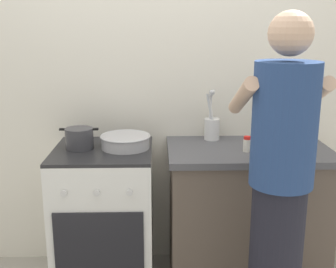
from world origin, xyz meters
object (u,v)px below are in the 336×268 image
mixing_bowl (125,141)px  utensil_crock (212,126)px  stove_range (105,217)px  pot (79,138)px  oil_bottle (288,133)px  person (280,192)px  spice_bottle (247,144)px

mixing_bowl → utensil_crock: bearing=18.6°
stove_range → pot: size_ratio=3.81×
mixing_bowl → oil_bottle: 0.99m
mixing_bowl → stove_range: bearing=-170.0°
pot → utensil_crock: (0.83, 0.19, 0.03)m
mixing_bowl → person: size_ratio=0.18×
stove_range → spice_bottle: spice_bottle is taller
pot → utensil_crock: 0.86m
person → pot: bearing=149.3°
stove_range → pot: 0.53m
stove_range → oil_bottle: bearing=-1.4°
oil_bottle → mixing_bowl: bearing=177.0°
pot → spice_bottle: (1.01, -0.09, -0.02)m
utensil_crock → person: 0.86m
stove_range → person: (0.92, -0.61, 0.41)m
mixing_bowl → utensil_crock: (0.55, 0.19, 0.05)m
mixing_bowl → person: (0.78, -0.64, -0.08)m
pot → oil_bottle: oil_bottle is taller
person → utensil_crock: bearing=105.3°
pot → mixing_bowl: 0.28m
spice_bottle → mixing_bowl: bearing=172.3°
spice_bottle → utensil_crock: bearing=121.6°
stove_range → utensil_crock: size_ratio=2.70×
stove_range → person: size_ratio=0.53×
stove_range → mixing_bowl: mixing_bowl is taller
stove_range → spice_bottle: (0.87, -0.07, 0.50)m
spice_bottle → oil_bottle: 0.27m
pot → oil_bottle: (1.27, -0.05, 0.04)m
spice_bottle → pot: bearing=174.7°
pot → utensil_crock: utensil_crock is taller
mixing_bowl → spice_bottle: bearing=-7.7°
utensil_crock → person: (0.23, -0.82, -0.13)m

